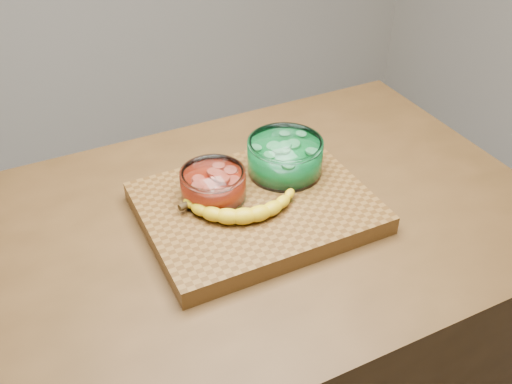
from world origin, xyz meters
name	(u,v)px	position (x,y,z in m)	size (l,w,h in m)	color
counter	(256,352)	(0.00, 0.00, 0.45)	(1.20, 0.80, 0.90)	#4E3217
cutting_board	(256,208)	(0.00, 0.00, 0.92)	(0.45, 0.35, 0.04)	brown
bowl_red	(213,185)	(-0.07, 0.05, 0.97)	(0.13, 0.13, 0.06)	white
bowl_green	(285,157)	(0.10, 0.06, 0.98)	(0.16, 0.16, 0.07)	white
banana	(243,202)	(-0.04, -0.02, 0.96)	(0.25, 0.15, 0.04)	gold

